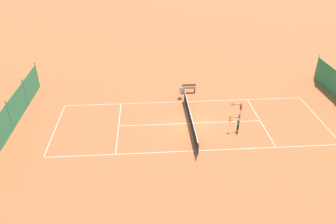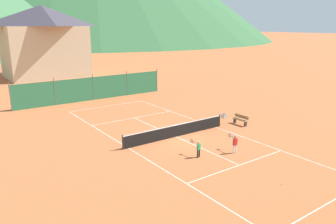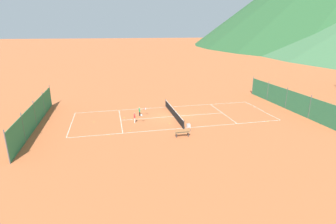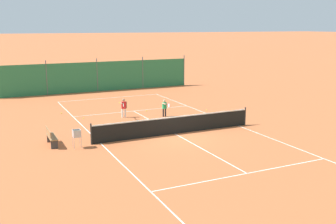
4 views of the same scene
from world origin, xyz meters
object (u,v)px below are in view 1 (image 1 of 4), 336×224
Objects in this scene: tennis_ball_by_net_left at (254,152)px; tennis_ball_service_box at (258,97)px; player_far_service at (238,123)px; player_far_baseline at (240,108)px; tennis_ball_far_corner at (293,119)px; ball_hopper at (181,91)px; tennis_ball_near_corner at (83,104)px; tennis_ball_mid_court at (241,102)px; tennis_ball_by_net_right at (258,125)px; tennis_ball_alley_right at (198,109)px; courtside_bench at (189,88)px; tennis_net at (190,119)px.

tennis_ball_by_net_left is 9.75m from tennis_ball_service_box.
player_far_service is 0.91× the size of player_far_baseline.
tennis_ball_far_corner is (1.20, -5.49, -0.61)m from player_far_service.
ball_hopper is (9.90, 4.70, 0.63)m from tennis_ball_by_net_left.
tennis_ball_near_corner is at bearing 77.53° from tennis_ball_far_corner.
player_far_baseline reaches higher than tennis_ball_mid_court.
tennis_ball_mid_court is at bearing -106.14° from ball_hopper.
tennis_ball_near_corner is at bearing 72.48° from tennis_ball_by_net_right.
ball_hopper reaches higher than tennis_ball_alley_right.
tennis_net is at bearing 173.78° from courtside_bench.
tennis_ball_alley_right is at bearing 104.30° from tennis_ball_mid_court.
tennis_ball_by_net_right is at bearing -76.86° from player_far_service.
tennis_ball_mid_court is (-0.70, -15.72, 0.00)m from tennis_ball_near_corner.
tennis_ball_far_corner is 0.04× the size of courtside_bench.
courtside_bench is at bearing -6.22° from tennis_net.
tennis_net is 139.09× the size of tennis_ball_far_corner.
player_far_baseline is 18.36× the size of tennis_ball_alley_right.
tennis_ball_by_net_right is at bearing -107.52° from tennis_ball_near_corner.
tennis_ball_by_net_right is at bearing 101.94° from tennis_ball_far_corner.
tennis_ball_alley_right is at bearing -99.44° from tennis_ball_near_corner.
tennis_ball_near_corner is (-0.29, 17.82, 0.00)m from tennis_ball_service_box.
tennis_ball_by_net_right is (3.84, -1.49, 0.00)m from tennis_ball_by_net_left.
tennis_net is 6.38m from courtside_bench.
player_far_baseline is 4.48m from tennis_ball_service_box.
tennis_net reaches higher than tennis_ball_service_box.
courtside_bench reaches higher than tennis_ball_alley_right.
player_far_baseline is at bearing -108.06° from tennis_ball_alley_right.
tennis_ball_service_box is at bearing -72.12° from tennis_ball_alley_right.
courtside_bench is (10.93, 3.76, 0.42)m from tennis_ball_by_net_left.
tennis_net is at bearing 72.92° from player_far_service.
ball_hopper is (6.53, 4.21, 0.02)m from player_far_service.
ball_hopper is (0.71, 7.94, 0.63)m from tennis_ball_service_box.
courtside_bench is at bearing 23.37° from player_far_service.
player_far_service is at bearing -141.64° from tennis_ball_alley_right.
ball_hopper is at bearing -84.26° from tennis_ball_near_corner.
tennis_ball_mid_court is at bearing 4.47° from tennis_ball_by_net_right.
tennis_ball_by_net_right and tennis_ball_service_box have the same top height.
player_far_service is 16.64× the size of tennis_ball_by_net_left.
tennis_ball_mid_court is 5.63m from courtside_bench.
tennis_net reaches higher than tennis_ball_mid_court.
tennis_ball_by_net_right is 1.00× the size of tennis_ball_mid_court.
tennis_ball_by_net_left is at bearing -135.89° from tennis_net.
player_far_service is 16.64× the size of tennis_ball_near_corner.
tennis_net is 8.98m from tennis_ball_service_box.
tennis_ball_by_net_right is 16.84m from tennis_ball_near_corner.
player_far_baseline is 2.60m from tennis_ball_mid_court.
tennis_ball_service_box is at bearing -18.16° from tennis_ball_by_net_right.
tennis_ball_alley_right is at bearing 56.69° from tennis_ball_by_net_right.
tennis_ball_alley_right is 11.33m from tennis_ball_near_corner.
player_far_service is at bearing 103.14° from tennis_ball_by_net_right.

